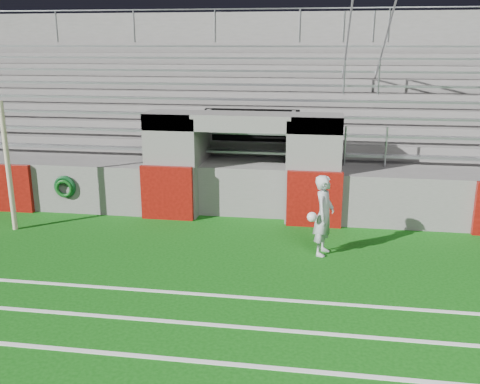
# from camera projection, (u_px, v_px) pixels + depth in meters

# --- Properties ---
(ground) EXTENTS (90.00, 90.00, 0.00)m
(ground) POSITION_uv_depth(u_px,v_px,m) (215.00, 271.00, 10.27)
(ground) COLOR #0D4C0C
(ground) RESTS_ON ground
(field_post) EXTENTS (0.11, 0.11, 3.01)m
(field_post) POSITION_uv_depth(u_px,v_px,m) (8.00, 167.00, 12.21)
(field_post) COLOR #C2AF90
(field_post) RESTS_ON ground
(stadium_structure) EXTENTS (26.00, 8.48, 5.42)m
(stadium_structure) POSITION_uv_depth(u_px,v_px,m) (263.00, 130.00, 17.45)
(stadium_structure) COLOR #5E5B59
(stadium_structure) RESTS_ON ground
(goalkeeper_with_ball) EXTENTS (0.61, 0.70, 1.68)m
(goalkeeper_with_ball) POSITION_uv_depth(u_px,v_px,m) (324.00, 215.00, 10.91)
(goalkeeper_with_ball) COLOR #A6ABAF
(goalkeeper_with_ball) RESTS_ON ground
(hose_coil) EXTENTS (0.59, 0.15, 0.59)m
(hose_coil) POSITION_uv_depth(u_px,v_px,m) (65.00, 187.00, 13.53)
(hose_coil) COLOR #0B3818
(hose_coil) RESTS_ON ground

